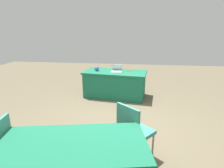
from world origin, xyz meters
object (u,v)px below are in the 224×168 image
at_px(table_foreground, 115,84).
at_px(laptop_silver, 117,70).
at_px(chair_aisle, 133,129).
at_px(scissors_red, 129,71).
at_px(yarn_ball, 97,69).

height_order(table_foreground, laptop_silver, laptop_silver).
relative_size(chair_aisle, scissors_red, 5.27).
bearing_deg(scissors_red, table_foreground, -6.80).
bearing_deg(laptop_silver, scissors_red, -166.06).
height_order(yarn_ball, scissors_red, yarn_ball).
bearing_deg(chair_aisle, table_foreground, 142.39).
bearing_deg(scissors_red, chair_aisle, 75.29).
xyz_separation_m(chair_aisle, laptop_silver, (0.53, -2.79, 0.27)).
bearing_deg(yarn_ball, table_foreground, 179.21).
xyz_separation_m(table_foreground, chair_aisle, (-0.59, 2.81, 0.15)).
height_order(laptop_silver, scissors_red, laptop_silver).
relative_size(table_foreground, chair_aisle, 2.02).
bearing_deg(chair_aisle, laptop_silver, 141.42).
bearing_deg(table_foreground, scissors_red, -168.83).
height_order(chair_aisle, laptop_silver, laptop_silver).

